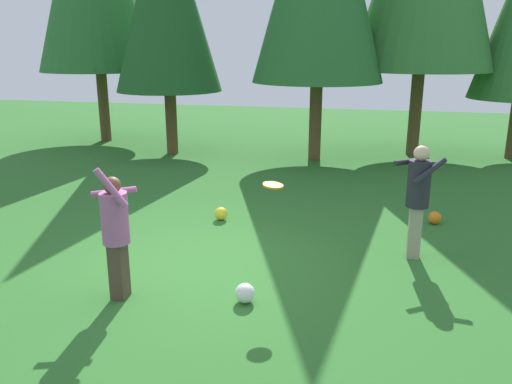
{
  "coord_description": "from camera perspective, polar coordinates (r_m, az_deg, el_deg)",
  "views": [
    {
      "loc": [
        2.35,
        -6.58,
        3.13
      ],
      "look_at": [
        0.69,
        0.47,
        1.05
      ],
      "focal_mm": 35.9,
      "sensor_mm": 36.0,
      "label": 1
    }
  ],
  "objects": [
    {
      "name": "ball_white",
      "position": [
        6.57,
        -1.24,
        -11.19
      ],
      "size": [
        0.25,
        0.25,
        0.25
      ],
      "primitive_type": "sphere",
      "color": "white",
      "rests_on": "ground_plane"
    },
    {
      "name": "ball_orange",
      "position": [
        9.85,
        19.29,
        -2.73
      ],
      "size": [
        0.23,
        0.23,
        0.23
      ],
      "primitive_type": "sphere",
      "color": "orange",
      "rests_on": "ground_plane"
    },
    {
      "name": "ground_plane",
      "position": [
        7.66,
        -5.93,
        -8.2
      ],
      "size": [
        40.0,
        40.0,
        0.0
      ],
      "primitive_type": "plane",
      "color": "#2D6B28"
    },
    {
      "name": "ball_yellow",
      "position": [
        9.53,
        -3.93,
        -2.42
      ],
      "size": [
        0.24,
        0.24,
        0.24
      ],
      "primitive_type": "sphere",
      "color": "yellow",
      "rests_on": "ground_plane"
    },
    {
      "name": "person_thrower",
      "position": [
        6.6,
        -15.39,
        -3.84
      ],
      "size": [
        0.62,
        0.63,
        1.77
      ],
      "rotation": [
        0.0,
        0.0,
        0.43
      ],
      "color": "#4C382D",
      "rests_on": "ground_plane"
    },
    {
      "name": "frisbee",
      "position": [
        6.61,
        1.91,
        0.75
      ],
      "size": [
        0.33,
        0.33,
        0.06
      ],
      "color": "orange"
    },
    {
      "name": "person_catcher",
      "position": [
        7.96,
        17.61,
        -0.03
      ],
      "size": [
        0.75,
        0.73,
        1.73
      ],
      "rotation": [
        0.0,
        0.0,
        -2.51
      ],
      "color": "gray",
      "rests_on": "ground_plane"
    }
  ]
}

